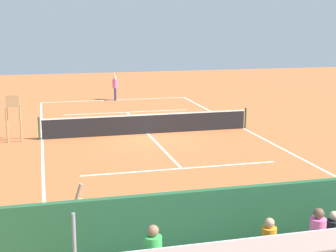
# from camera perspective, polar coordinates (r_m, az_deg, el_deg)

# --- Properties ---
(ground_plane) EXTENTS (60.00, 60.00, 0.00)m
(ground_plane) POSITION_cam_1_polar(r_m,az_deg,el_deg) (24.25, -2.34, -0.89)
(ground_plane) COLOR #BC6033
(court_line_markings) EXTENTS (10.10, 22.20, 0.01)m
(court_line_markings) POSITION_cam_1_polar(r_m,az_deg,el_deg) (24.29, -2.35, -0.87)
(court_line_markings) COLOR white
(court_line_markings) RESTS_ON ground
(tennis_net) EXTENTS (10.30, 0.10, 1.07)m
(tennis_net) POSITION_cam_1_polar(r_m,az_deg,el_deg) (24.15, -2.35, 0.27)
(tennis_net) COLOR black
(tennis_net) RESTS_ON ground
(backdrop_wall) EXTENTS (18.00, 0.16, 2.00)m
(backdrop_wall) POSITION_cam_1_polar(r_m,az_deg,el_deg) (11.24, 12.94, -11.23)
(backdrop_wall) COLOR #235633
(backdrop_wall) RESTS_ON ground
(umpire_chair) EXTENTS (0.67, 0.67, 2.14)m
(umpire_chair) POSITION_cam_1_polar(r_m,az_deg,el_deg) (23.54, -17.30, 1.45)
(umpire_chair) COLOR #A88456
(umpire_chair) RESTS_ON ground
(courtside_bench) EXTENTS (1.80, 0.40, 0.93)m
(courtside_bench) POSITION_cam_1_polar(r_m,az_deg,el_deg) (12.82, 18.39, -10.74)
(courtside_bench) COLOR #9E754C
(courtside_bench) RESTS_ON ground
(equipment_bag) EXTENTS (0.90, 0.36, 0.36)m
(equipment_bag) POSITION_cam_1_polar(r_m,az_deg,el_deg) (12.03, 11.05, -13.83)
(equipment_bag) COLOR black
(equipment_bag) RESTS_ON ground
(tennis_player) EXTENTS (0.44, 0.56, 1.93)m
(tennis_player) POSITION_cam_1_polar(r_m,az_deg,el_deg) (34.69, -6.07, 4.62)
(tennis_player) COLOR navy
(tennis_player) RESTS_ON ground
(tennis_racket) EXTENTS (0.57, 0.31, 0.03)m
(tennis_racket) POSITION_cam_1_polar(r_m,az_deg,el_deg) (34.61, -7.52, 2.90)
(tennis_racket) COLOR black
(tennis_racket) RESTS_ON ground
(tennis_ball_near) EXTENTS (0.07, 0.07, 0.07)m
(tennis_ball_near) POSITION_cam_1_polar(r_m,az_deg,el_deg) (31.95, -4.12, 2.25)
(tennis_ball_near) COLOR #CCDB33
(tennis_ball_near) RESTS_ON ground
(line_judge) EXTENTS (0.40, 0.55, 1.93)m
(line_judge) POSITION_cam_1_polar(r_m,az_deg,el_deg) (11.10, -9.94, -11.33)
(line_judge) COLOR #232328
(line_judge) RESTS_ON ground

